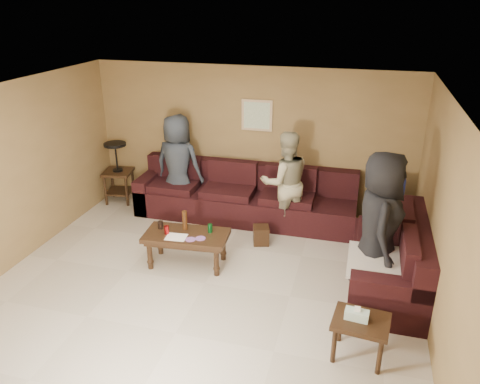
# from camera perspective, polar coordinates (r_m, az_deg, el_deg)

# --- Properties ---
(room) EXTENTS (5.60, 5.50, 2.50)m
(room) POSITION_cam_1_polar(r_m,az_deg,el_deg) (5.60, -4.75, 3.24)
(room) COLOR beige
(room) RESTS_ON ground
(sectional_sofa) EXTENTS (4.65, 2.90, 0.97)m
(sectional_sofa) POSITION_cam_1_polar(r_m,az_deg,el_deg) (7.29, 5.66, -3.36)
(sectional_sofa) COLOR black
(sectional_sofa) RESTS_ON ground
(coffee_table) EXTENTS (1.20, 0.67, 0.76)m
(coffee_table) POSITION_cam_1_polar(r_m,az_deg,el_deg) (6.59, -6.57, -5.62)
(coffee_table) COLOR #331E11
(coffee_table) RESTS_ON ground
(end_table_left) EXTENTS (0.57, 0.57, 1.12)m
(end_table_left) POSITION_cam_1_polar(r_m,az_deg,el_deg) (8.77, -14.68, 2.46)
(end_table_left) COLOR #331E11
(end_table_left) RESTS_ON ground
(side_table_right) EXTENTS (0.62, 0.53, 0.62)m
(side_table_right) POSITION_cam_1_polar(r_m,az_deg,el_deg) (5.15, 14.43, -15.39)
(side_table_right) COLOR #331E11
(side_table_right) RESTS_ON ground
(waste_bin) EXTENTS (0.29, 0.29, 0.28)m
(waste_bin) POSITION_cam_1_polar(r_m,az_deg,el_deg) (7.20, 2.58, -5.27)
(waste_bin) COLOR #331E11
(waste_bin) RESTS_ON ground
(wall_art) EXTENTS (0.52, 0.04, 0.52)m
(wall_art) POSITION_cam_1_polar(r_m,az_deg,el_deg) (7.84, 2.07, 9.33)
(wall_art) COLOR tan
(wall_art) RESTS_ON ground
(person_left) EXTENTS (0.90, 0.64, 1.73)m
(person_left) POSITION_cam_1_polar(r_m,az_deg,el_deg) (8.06, -7.54, 3.34)
(person_left) COLOR #2D343E
(person_left) RESTS_ON ground
(person_middle) EXTENTS (0.99, 0.91, 1.65)m
(person_middle) POSITION_cam_1_polar(r_m,az_deg,el_deg) (7.38, 5.53, 1.20)
(person_middle) COLOR tan
(person_middle) RESTS_ON ground
(person_right) EXTENTS (0.65, 0.95, 1.87)m
(person_right) POSITION_cam_1_polar(r_m,az_deg,el_deg) (6.00, 16.60, -3.83)
(person_right) COLOR black
(person_right) RESTS_ON ground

